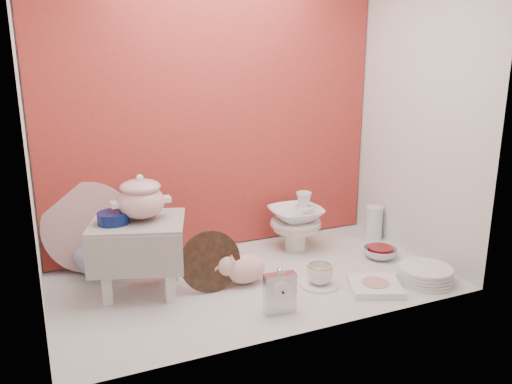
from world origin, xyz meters
The scene contains 17 objects.
ground centered at (0.00, 0.00, 0.00)m, with size 1.80×1.80×0.00m, color silver.
niche_shell centered at (0.00, 0.18, 0.93)m, with size 1.86×1.03×1.53m.
step_stool centered at (-0.50, 0.10, 0.17)m, with size 0.39×0.34×0.33m, color silver, non-canonical shape.
soup_tureen centered at (-0.48, 0.10, 0.43)m, with size 0.24×0.24×0.20m, color white, non-canonical shape.
cobalt_bowl centered at (-0.60, 0.10, 0.36)m, with size 0.13×0.13×0.05m, color #0A1A50.
floral_platter centered at (-0.67, 0.44, 0.22)m, with size 0.44×0.11×0.43m, color silver, non-canonical shape.
blue_white_vase centered at (-0.63, 0.37, 0.13)m, with size 0.25×0.25×0.26m, color white.
lacquer_tray centered at (-0.22, -0.02, 0.14)m, with size 0.28×0.06×0.27m, color black, non-canonical shape.
mantel_clock centered at (-0.03, -0.32, 0.10)m, with size 0.13×0.05×0.19m, color silver.
plush_pig centered at (-0.05, -0.01, 0.07)m, with size 0.25×0.17×0.15m, color beige.
teacup_saucer centered at (0.25, -0.17, 0.01)m, with size 0.18×0.18×0.01m, color white.
gold_rim_teacup centered at (0.25, -0.17, 0.06)m, with size 0.12×0.12×0.09m, color white.
lattice_dish centered at (0.46, -0.30, 0.02)m, with size 0.22×0.22×0.03m, color white.
dinner_plate_stack centered at (0.72, -0.33, 0.04)m, with size 0.26×0.26×0.07m, color white.
crystal_bowl centered at (0.70, -0.01, 0.03)m, with size 0.17×0.17×0.05m, color silver.
clear_glass_vase centered at (0.84, 0.23, 0.10)m, with size 0.10×0.10×0.19m, color silver.
porcelain_tower centered at (0.36, 0.27, 0.16)m, with size 0.28×0.28×0.32m, color white, non-canonical shape.
Camera 1 is at (-0.88, -2.02, 1.03)m, focal length 36.19 mm.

